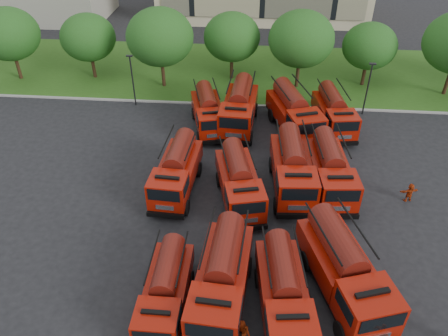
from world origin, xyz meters
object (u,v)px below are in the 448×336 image
object	(u,v)px
fire_truck_4	(177,170)
firefighter_4	(231,215)
fire_truck_11	(334,112)
fire_truck_3	(344,269)
fire_truck_8	(208,111)
fire_truck_5	(239,181)
fire_truck_6	(292,168)
fire_truck_1	(222,278)
fire_truck_0	(166,290)
fire_truck_9	(239,108)
firefighter_5	(407,200)
fire_truck_10	(294,113)
fire_truck_7	(330,170)
fire_truck_2	(284,292)

from	to	relation	value
fire_truck_4	firefighter_4	bearing A→B (deg)	-28.40
fire_truck_11	fire_truck_3	bearing A→B (deg)	-103.71
fire_truck_3	fire_truck_8	xyz separation A→B (m)	(-9.49, 17.49, -0.21)
fire_truck_5	fire_truck_6	size ratio (longest dim) A/B	0.95
fire_truck_1	fire_truck_4	xyz separation A→B (m)	(-4.11, 9.51, -0.08)
fire_truck_0	fire_truck_9	distance (m)	20.11
fire_truck_3	firefighter_5	world-z (taller)	fire_truck_3
fire_truck_1	fire_truck_10	world-z (taller)	fire_truck_10
fire_truck_1	fire_truck_7	world-z (taller)	fire_truck_1
fire_truck_0	fire_truck_11	bearing A→B (deg)	60.99
fire_truck_2	fire_truck_9	world-z (taller)	fire_truck_9
fire_truck_8	firefighter_4	size ratio (longest dim) A/B	4.12
fire_truck_7	fire_truck_10	world-z (taller)	fire_truck_10
fire_truck_9	fire_truck_10	xyz separation A→B (m)	(4.83, -0.49, -0.01)
fire_truck_0	firefighter_4	xyz separation A→B (m)	(2.91, 7.82, -1.46)
fire_truck_1	firefighter_4	world-z (taller)	fire_truck_1
fire_truck_7	firefighter_5	size ratio (longest dim) A/B	5.24
fire_truck_7	firefighter_4	size ratio (longest dim) A/B	4.31
fire_truck_7	firefighter_5	xyz separation A→B (m)	(5.62, -0.90, -1.73)
fire_truck_3	fire_truck_2	bearing A→B (deg)	-171.73
firefighter_4	fire_truck_1	bearing A→B (deg)	133.90
fire_truck_3	fire_truck_9	bearing A→B (deg)	93.02
fire_truck_1	firefighter_4	xyz separation A→B (m)	(-0.02, 6.96, -1.77)
fire_truck_6	fire_truck_8	xyz separation A→B (m)	(-7.07, 8.16, -0.19)
fire_truck_4	fire_truck_8	distance (m)	9.14
fire_truck_10	firefighter_5	size ratio (longest dim) A/B	5.69
fire_truck_6	fire_truck_8	world-z (taller)	fire_truck_6
fire_truck_2	fire_truck_11	xyz separation A→B (m)	(4.94, 19.87, 0.03)
fire_truck_8	fire_truck_6	bearing A→B (deg)	-63.28
fire_truck_1	fire_truck_11	world-z (taller)	fire_truck_1
fire_truck_11	firefighter_5	world-z (taller)	fire_truck_11
fire_truck_10	firefighter_4	world-z (taller)	fire_truck_10
fire_truck_1	fire_truck_3	world-z (taller)	fire_truck_3
fire_truck_2	fire_truck_10	size ratio (longest dim) A/B	0.86
fire_truck_10	fire_truck_2	bearing A→B (deg)	-111.89
fire_truck_1	firefighter_5	distance (m)	15.87
fire_truck_4	fire_truck_5	size ratio (longest dim) A/B	0.98
fire_truck_11	fire_truck_7	bearing A→B (deg)	-107.19
fire_truck_5	fire_truck_7	distance (m)	6.72
fire_truck_5	firefighter_4	world-z (taller)	fire_truck_5
fire_truck_9	fire_truck_8	bearing A→B (deg)	-166.00
fire_truck_2	fire_truck_7	world-z (taller)	fire_truck_7
firefighter_4	fire_truck_11	bearing A→B (deg)	-80.00
fire_truck_6	firefighter_5	bearing A→B (deg)	-9.52
fire_truck_1	fire_truck_9	xyz separation A→B (m)	(-0.13, 19.06, 0.07)
fire_truck_1	fire_truck_7	bearing A→B (deg)	60.52
fire_truck_2	fire_truck_4	world-z (taller)	fire_truck_4
fire_truck_9	fire_truck_3	bearing A→B (deg)	-65.88
fire_truck_4	fire_truck_7	xyz separation A→B (m)	(11.03, 0.95, 0.05)
fire_truck_6	fire_truck_0	bearing A→B (deg)	-126.12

